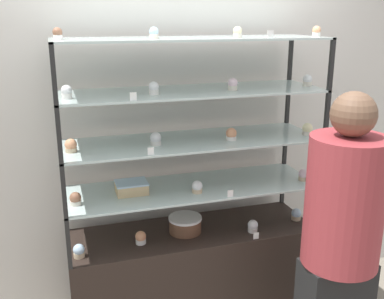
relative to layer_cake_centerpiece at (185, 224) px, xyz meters
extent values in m
cube|color=silver|center=(0.05, 0.40, 0.51)|extent=(8.00, 0.05, 2.60)
cube|color=black|center=(0.05, 0.01, -0.42)|extent=(1.60, 0.51, 0.74)
cube|color=black|center=(-0.74, 0.25, 0.10)|extent=(0.02, 0.02, 0.31)
cube|color=black|center=(0.83, 0.25, 0.10)|extent=(0.02, 0.02, 0.31)
cube|color=black|center=(-0.74, -0.24, 0.10)|extent=(0.02, 0.02, 0.31)
cube|color=black|center=(0.83, -0.24, 0.10)|extent=(0.02, 0.02, 0.31)
cube|color=#B2C6C1|center=(0.05, 0.01, 0.25)|extent=(1.60, 0.51, 0.01)
cube|color=black|center=(-0.74, 0.25, 0.41)|extent=(0.02, 0.02, 0.31)
cube|color=black|center=(0.83, 0.25, 0.41)|extent=(0.02, 0.02, 0.31)
cube|color=black|center=(-0.74, -0.24, 0.41)|extent=(0.02, 0.02, 0.31)
cube|color=black|center=(0.83, -0.24, 0.41)|extent=(0.02, 0.02, 0.31)
cube|color=#B2C6C1|center=(0.05, 0.01, 0.56)|extent=(1.60, 0.51, 0.01)
cube|color=black|center=(-0.74, 0.25, 0.72)|extent=(0.02, 0.02, 0.31)
cube|color=black|center=(0.83, 0.25, 0.72)|extent=(0.02, 0.02, 0.31)
cube|color=black|center=(-0.74, -0.24, 0.72)|extent=(0.02, 0.02, 0.31)
cube|color=black|center=(0.83, -0.24, 0.72)|extent=(0.02, 0.02, 0.31)
cube|color=#B2C6C1|center=(0.05, 0.01, 0.86)|extent=(1.60, 0.51, 0.01)
cube|color=black|center=(-0.74, 0.25, 1.02)|extent=(0.02, 0.02, 0.31)
cube|color=black|center=(0.83, 0.25, 1.02)|extent=(0.02, 0.02, 0.31)
cube|color=black|center=(-0.74, -0.24, 1.02)|extent=(0.02, 0.02, 0.31)
cube|color=black|center=(0.83, -0.24, 1.02)|extent=(0.02, 0.02, 0.31)
cube|color=#B2C6C1|center=(0.05, 0.01, 1.17)|extent=(1.60, 0.51, 0.01)
cylinder|color=brown|center=(0.00, 0.00, -0.01)|extent=(0.21, 0.21, 0.09)
cylinder|color=white|center=(0.00, 0.00, 0.04)|extent=(0.22, 0.22, 0.02)
cube|color=#DBBC84|center=(-0.34, 0.01, 0.29)|extent=(0.19, 0.15, 0.06)
cube|color=silver|center=(-0.34, 0.01, 0.32)|extent=(0.19, 0.15, 0.01)
cylinder|color=#CCB28C|center=(-0.68, -0.12, -0.04)|extent=(0.06, 0.06, 0.03)
sphere|color=silver|center=(-0.68, -0.12, -0.01)|extent=(0.07, 0.07, 0.07)
cylinder|color=white|center=(-0.31, -0.07, -0.04)|extent=(0.06, 0.06, 0.03)
sphere|color=#E5996B|center=(-0.31, -0.07, -0.01)|extent=(0.07, 0.07, 0.07)
cylinder|color=white|center=(0.42, -0.13, -0.04)|extent=(0.06, 0.06, 0.03)
sphere|color=white|center=(0.42, -0.13, -0.01)|extent=(0.07, 0.07, 0.07)
cylinder|color=#CCB28C|center=(0.78, -0.05, -0.04)|extent=(0.06, 0.06, 0.03)
sphere|color=silver|center=(0.78, -0.05, -0.01)|extent=(0.07, 0.07, 0.07)
cube|color=white|center=(0.40, -0.23, -0.03)|extent=(0.04, 0.00, 0.04)
cylinder|color=beige|center=(-0.68, -0.07, 0.27)|extent=(0.06, 0.06, 0.03)
sphere|color=#8C5B42|center=(-0.68, -0.07, 0.30)|extent=(0.07, 0.07, 0.07)
cylinder|color=#CCB28C|center=(0.05, -0.10, 0.27)|extent=(0.06, 0.06, 0.03)
sphere|color=white|center=(0.05, -0.10, 0.30)|extent=(0.07, 0.07, 0.07)
cylinder|color=#CCB28C|center=(0.79, -0.10, 0.27)|extent=(0.06, 0.06, 0.03)
sphere|color=silver|center=(0.79, -0.10, 0.30)|extent=(0.07, 0.07, 0.07)
cube|color=white|center=(0.22, -0.23, 0.28)|extent=(0.04, 0.00, 0.04)
cylinder|color=#CCB28C|center=(-0.68, -0.04, 0.58)|extent=(0.06, 0.06, 0.03)
sphere|color=#E5996B|center=(-0.68, -0.04, 0.61)|extent=(0.07, 0.07, 0.07)
cylinder|color=white|center=(-0.19, -0.04, 0.58)|extent=(0.06, 0.06, 0.03)
sphere|color=white|center=(-0.19, -0.04, 0.61)|extent=(0.07, 0.07, 0.07)
cylinder|color=white|center=(0.28, -0.07, 0.58)|extent=(0.06, 0.06, 0.03)
sphere|color=#E5996B|center=(0.28, -0.07, 0.61)|extent=(0.07, 0.07, 0.07)
cylinder|color=beige|center=(0.80, -0.09, 0.58)|extent=(0.06, 0.06, 0.03)
sphere|color=#F4EAB2|center=(0.80, -0.09, 0.61)|extent=(0.07, 0.07, 0.07)
cube|color=white|center=(-0.26, -0.23, 0.58)|extent=(0.04, 0.00, 0.04)
cylinder|color=white|center=(-0.68, -0.06, 0.89)|extent=(0.06, 0.06, 0.03)
sphere|color=white|center=(-0.68, -0.06, 0.92)|extent=(0.06, 0.06, 0.06)
cylinder|color=white|center=(-0.20, -0.07, 0.89)|extent=(0.06, 0.06, 0.03)
sphere|color=white|center=(-0.20, -0.07, 0.92)|extent=(0.06, 0.06, 0.06)
cylinder|color=beige|center=(0.28, -0.06, 0.89)|extent=(0.06, 0.06, 0.03)
sphere|color=silver|center=(0.28, -0.06, 0.92)|extent=(0.06, 0.06, 0.06)
cylinder|color=beige|center=(0.80, -0.05, 0.89)|extent=(0.06, 0.06, 0.03)
sphere|color=white|center=(0.80, -0.05, 0.92)|extent=(0.06, 0.06, 0.06)
cube|color=white|center=(-0.35, -0.23, 0.89)|extent=(0.04, 0.00, 0.04)
cylinder|color=white|center=(-0.70, -0.05, 1.19)|extent=(0.05, 0.05, 0.02)
sphere|color=#8C5B42|center=(-0.70, -0.05, 1.22)|extent=(0.05, 0.05, 0.05)
cylinder|color=beige|center=(-0.20, -0.09, 1.19)|extent=(0.05, 0.05, 0.02)
sphere|color=silver|center=(-0.20, -0.09, 1.22)|extent=(0.05, 0.05, 0.05)
cylinder|color=beige|center=(0.29, -0.10, 1.19)|extent=(0.05, 0.05, 0.02)
sphere|color=#F4EAB2|center=(0.29, -0.10, 1.22)|extent=(0.05, 0.05, 0.05)
cylinder|color=white|center=(0.79, -0.12, 1.19)|extent=(0.05, 0.05, 0.02)
sphere|color=#E5996B|center=(0.79, -0.12, 1.22)|extent=(0.05, 0.05, 0.05)
cube|color=white|center=(0.43, -0.23, 1.20)|extent=(0.04, 0.00, 0.04)
cylinder|color=#993338|center=(0.66, -0.72, 0.37)|extent=(0.41, 0.41, 0.70)
sphere|color=brown|center=(0.66, -0.72, 0.83)|extent=(0.23, 0.23, 0.23)
camera|label=1|loc=(-0.75, -2.55, 1.30)|focal=42.00mm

